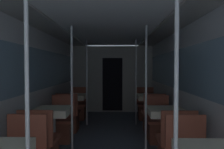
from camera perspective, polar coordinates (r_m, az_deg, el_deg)
wall_left at (r=4.11m, az=-19.25°, el=-2.67°), size 0.05×8.31×2.11m
wall_right at (r=4.03m, az=18.19°, el=-2.74°), size 0.05×8.31×2.11m
ceiling_panel at (r=3.91m, az=-0.73°, el=12.57°), size 2.62×8.31×0.07m
bulkhead_far at (r=7.03m, az=0.12°, el=-1.22°), size 2.56×0.09×2.11m
support_pole_left_0 at (r=1.96m, az=-21.25°, el=-9.14°), size 0.04×0.04×2.11m
dining_table_left_1 at (r=3.83m, az=-15.29°, el=-10.28°), size 0.58×0.58×0.75m
chair_left_far_1 at (r=4.46m, az=-13.06°, el=-13.22°), size 0.47×0.47×0.87m
support_pole_left_1 at (r=3.68m, az=-10.46°, el=-3.96°), size 0.04×0.04×2.11m
dining_table_left_2 at (r=5.56m, az=-9.98°, el=-6.46°), size 0.58×0.58×0.75m
chair_left_near_2 at (r=5.06m, az=-11.26°, el=-11.40°), size 0.47×0.47×0.87m
chair_left_far_2 at (r=6.19m, az=-8.90°, el=-8.95°), size 0.47×0.47×0.87m
support_pole_left_2 at (r=5.46m, az=-6.64°, el=-2.07°), size 0.04×0.04×2.11m
support_pole_right_0 at (r=1.88m, az=16.38°, el=-9.56°), size 0.04×0.04×2.11m
dining_table_right_1 at (r=3.77m, az=13.84°, el=-10.47°), size 0.58×0.58×0.75m
chair_right_far_1 at (r=4.41m, az=12.08°, el=-13.40°), size 0.47×0.47×0.87m
support_pole_right_1 at (r=3.64m, az=8.87°, el=-4.02°), size 0.04×0.04×2.11m
dining_table_right_2 at (r=5.52m, az=9.69°, el=-6.52°), size 0.58×0.58×0.75m
chair_right_near_2 at (r=5.01m, az=10.68°, el=-11.52°), size 0.47×0.47×0.87m
chair_right_far_2 at (r=6.15m, az=8.85°, el=-9.02°), size 0.47×0.47×0.87m
support_pole_right_2 at (r=5.43m, az=6.30°, el=-2.08°), size 0.04×0.04×2.11m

